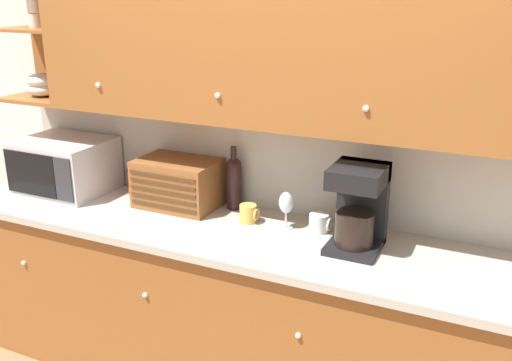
% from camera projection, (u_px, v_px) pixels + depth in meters
% --- Properties ---
extents(ground_plane, '(24.00, 24.00, 0.00)m').
position_uv_depth(ground_plane, '(272.00, 354.00, 3.33)').
color(ground_plane, '#896647').
extents(wall_back, '(5.56, 0.06, 2.60)m').
position_uv_depth(wall_back, '(277.00, 137.00, 2.94)').
color(wall_back, white).
rests_on(wall_back, ground_plane).
extents(counter_unit, '(3.18, 0.66, 0.91)m').
position_uv_depth(counter_unit, '(248.00, 312.00, 2.91)').
color(counter_unit, '#935628').
rests_on(counter_unit, ground_plane).
extents(backsplash_panel, '(3.16, 0.01, 0.51)m').
position_uv_depth(backsplash_panel, '(274.00, 164.00, 2.95)').
color(backsplash_panel, '#B7B2A8').
rests_on(backsplash_panel, counter_unit).
extents(upper_cabinets, '(3.16, 0.36, 0.82)m').
position_uv_depth(upper_cabinets, '(296.00, 36.00, 2.53)').
color(upper_cabinets, '#935628').
rests_on(upper_cabinets, backsplash_panel).
extents(microwave, '(0.50, 0.42, 0.30)m').
position_uv_depth(microwave, '(65.00, 165.00, 3.27)').
color(microwave, silver).
rests_on(microwave, counter_unit).
extents(storage_canister, '(0.14, 0.14, 0.14)m').
position_uv_depth(storage_canister, '(140.00, 181.00, 3.26)').
color(storage_canister, '#B22D28').
rests_on(storage_canister, counter_unit).
extents(bread_box, '(0.43, 0.30, 0.26)m').
position_uv_depth(bread_box, '(178.00, 183.00, 3.05)').
color(bread_box, brown).
rests_on(bread_box, counter_unit).
extents(wine_bottle, '(0.08, 0.08, 0.34)m').
position_uv_depth(wine_bottle, '(234.00, 181.00, 3.00)').
color(wine_bottle, black).
rests_on(wine_bottle, counter_unit).
extents(mug, '(0.10, 0.09, 0.09)m').
position_uv_depth(mug, '(249.00, 214.00, 2.85)').
color(mug, gold).
rests_on(mug, counter_unit).
extents(wine_glass, '(0.07, 0.07, 0.19)m').
position_uv_depth(wine_glass, '(286.00, 204.00, 2.75)').
color(wine_glass, silver).
rests_on(wine_glass, counter_unit).
extents(mug_blue_second, '(0.11, 0.09, 0.09)m').
position_uv_depth(mug_blue_second, '(319.00, 223.00, 2.74)').
color(mug_blue_second, silver).
rests_on(mug_blue_second, counter_unit).
extents(coffee_maker, '(0.23, 0.26, 0.39)m').
position_uv_depth(coffee_maker, '(358.00, 206.00, 2.53)').
color(coffee_maker, black).
rests_on(coffee_maker, counter_unit).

